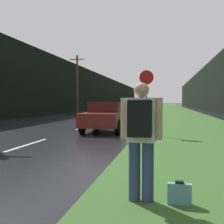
% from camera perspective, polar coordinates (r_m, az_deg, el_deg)
% --- Properties ---
extents(grass_verge, '(6.00, 240.00, 0.02)m').
position_cam_1_polar(grass_verge, '(41.37, 13.18, -0.07)').
color(grass_verge, '#386028').
rests_on(grass_verge, ground_plane).
extents(lane_stripe_b, '(0.12, 3.00, 0.01)m').
position_cam_1_polar(lane_stripe_b, '(10.57, -16.75, -6.36)').
color(lane_stripe_b, silver).
rests_on(lane_stripe_b, ground_plane).
extents(lane_stripe_c, '(0.12, 3.00, 0.01)m').
position_cam_1_polar(lane_stripe_c, '(17.04, -5.76, -3.09)').
color(lane_stripe_c, silver).
rests_on(lane_stripe_c, ground_plane).
extents(lane_stripe_d, '(0.12, 3.00, 0.01)m').
position_cam_1_polar(lane_stripe_d, '(23.82, -0.94, -1.60)').
color(lane_stripe_d, silver).
rests_on(lane_stripe_d, ground_plane).
extents(treeline_far_side, '(2.00, 140.00, 7.24)m').
position_cam_1_polar(treeline_far_side, '(53.33, -4.81, 4.34)').
color(treeline_far_side, black).
rests_on(treeline_far_side, ground_plane).
extents(treeline_near_side, '(2.00, 140.00, 7.86)m').
position_cam_1_polar(treeline_near_side, '(51.93, 19.42, 4.63)').
color(treeline_near_side, black).
rests_on(treeline_near_side, ground_plane).
extents(utility_pole_far, '(1.80, 0.24, 7.19)m').
position_cam_1_polar(utility_pole_far, '(34.67, -7.08, 5.71)').
color(utility_pole_far, '#4C3823').
rests_on(utility_pole_far, ground_plane).
extents(stop_sign, '(0.66, 0.07, 3.00)m').
position_cam_1_polar(stop_sign, '(13.13, 6.99, 3.28)').
color(stop_sign, slate).
rests_on(stop_sign, ground_plane).
extents(hitchhiker_with_backpack, '(0.64, 0.43, 1.84)m').
position_cam_1_polar(hitchhiker_with_backpack, '(4.28, 5.91, -4.52)').
color(hitchhiker_with_backpack, navy).
rests_on(hitchhiker_with_backpack, ground_plane).
extents(suitcase, '(0.35, 0.12, 0.37)m').
position_cam_1_polar(suitcase, '(4.46, 13.52, -15.91)').
color(suitcase, '#6093A8').
rests_on(suitcase, ground_plane).
extents(car_passing_near, '(1.95, 4.21, 1.53)m').
position_cam_1_polar(car_passing_near, '(14.70, -1.31, -0.89)').
color(car_passing_near, maroon).
rests_on(car_passing_near, ground_plane).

